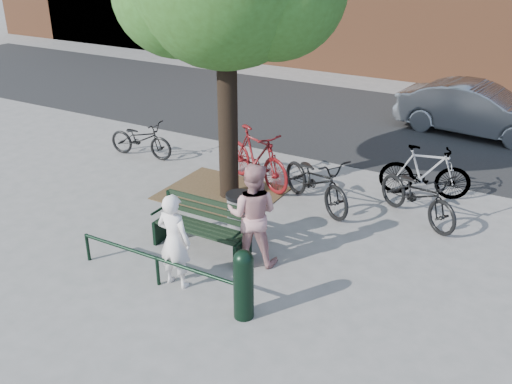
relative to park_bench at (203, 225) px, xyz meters
The scene contains 15 objects.
ground 0.49m from the park_bench, 90.00° to the right, with size 90.00×90.00×0.00m, color gray.
dirt_pit 2.39m from the park_bench, 115.24° to the left, with size 2.40×2.00×0.02m, color brown.
road 8.43m from the park_bench, 90.00° to the left, with size 40.00×7.00×0.01m, color black.
park_bench is the anchor object (origin of this frame).
guard_railing 1.28m from the park_bench, 90.00° to the right, with size 3.06×0.06×0.51m.
person_left 1.19m from the park_bench, 77.78° to the right, with size 0.57×0.38×1.57m, color white.
person_right 1.04m from the park_bench, ahead, with size 0.87×0.68×1.79m, color tan.
bollard 2.07m from the park_bench, 39.42° to the right, with size 0.30×0.30×1.10m.
litter_bin 0.67m from the park_bench, 51.18° to the left, with size 0.47×0.47×0.96m.
bicycle_a 4.95m from the park_bench, 142.51° to the left, with size 0.61×1.75×0.92m, color black.
bicycle_b 3.00m from the park_bench, 101.48° to the left, with size 0.60×2.13×1.28m, color #5A0C0F.
bicycle_c 2.75m from the park_bench, 68.90° to the left, with size 0.74×2.13×1.12m, color black.
bicycle_d 4.97m from the park_bench, 56.03° to the left, with size 0.53×1.86×1.12m, color gray.
bicycle_e 4.19m from the park_bench, 45.42° to the left, with size 0.71×2.03×1.07m, color black.
parked_car 9.35m from the park_bench, 71.65° to the left, with size 1.48×4.25×1.40m, color slate.
Camera 1 is at (5.12, -7.08, 5.13)m, focal length 40.00 mm.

